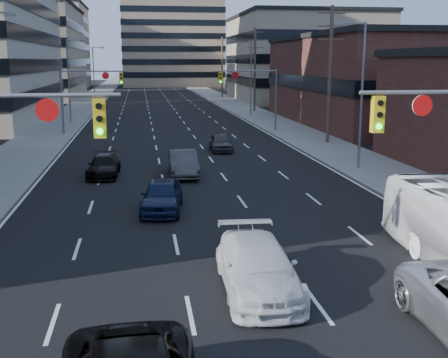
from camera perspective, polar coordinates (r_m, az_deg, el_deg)
name	(u,v)px	position (r m, az deg, el deg)	size (l,w,h in m)	color
road_surface	(152,89)	(138.24, -7.34, 9.04)	(18.00, 300.00, 0.02)	black
sidewalk_left	(103,89)	(138.46, -12.16, 8.91)	(5.00, 300.00, 0.15)	slate
sidewalk_right	(199,89)	(138.96, -2.53, 9.17)	(5.00, 300.00, 0.15)	slate
office_left_far	(21,54)	(110.07, -19.94, 11.89)	(20.00, 30.00, 16.00)	gray
storefront_right_mid	(392,82)	(64.04, 16.66, 9.44)	(20.00, 30.00, 9.00)	#472119
office_right_far	(302,59)	(100.03, 7.93, 11.97)	(22.00, 28.00, 14.00)	gray
bg_block_left	(36,47)	(150.18, -18.54, 12.57)	(24.00, 24.00, 20.00)	#ADA089
bg_block_right	(281,64)	(142.40, 5.85, 11.57)	(22.00, 22.00, 12.00)	gray
signal_far_left	(87,88)	(53.30, -13.72, 8.98)	(6.09, 0.33, 6.00)	slate
signal_far_right	(252,87)	(54.15, 2.91, 9.34)	(6.09, 0.33, 6.00)	slate
utility_pole_block	(330,73)	(46.59, 10.70, 10.55)	(2.20, 0.28, 11.00)	#4C3D2D
utility_pole_midblock	(255,68)	(75.58, 3.15, 11.18)	(2.20, 0.28, 11.00)	#4C3D2D
utility_pole_distant	(222,66)	(105.14, -0.19, 11.40)	(2.20, 0.28, 11.00)	#4C3D2D
streetlight_left_mid	(70,77)	(63.49, -15.39, 9.99)	(2.03, 0.22, 9.00)	slate
streetlight_left_far	(95,71)	(98.33, -13.01, 10.65)	(2.03, 0.22, 9.00)	slate
streetlight_right_near	(360,89)	(35.66, 13.61, 8.90)	(2.03, 0.22, 9.00)	slate
streetlight_right_far	(250,75)	(69.35, 2.63, 10.53)	(2.03, 0.22, 9.00)	slate
white_van	(258,266)	(16.83, 3.43, -8.86)	(2.14, 5.27, 1.53)	silver
sedan_blue	(162,195)	(25.61, -6.32, -1.67)	(1.75, 4.34, 1.48)	#0D1836
sedan_grey_center	(183,163)	(33.40, -4.17, 1.59)	(1.60, 4.58, 1.51)	#39393C
sedan_black_far	(104,166)	(33.96, -12.11, 1.31)	(1.76, 4.32, 1.25)	black
sedan_grey_right	(221,142)	(42.63, -0.35, 3.75)	(1.57, 3.91, 1.33)	#37373A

